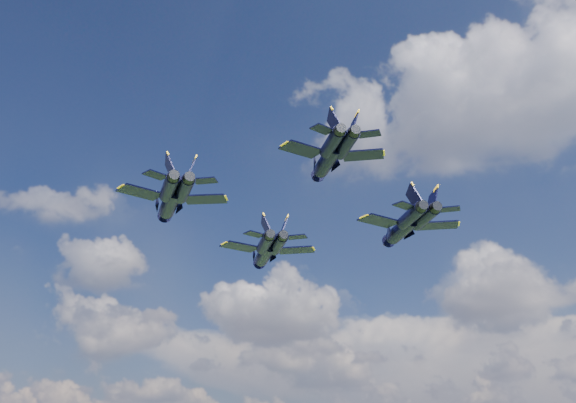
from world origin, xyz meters
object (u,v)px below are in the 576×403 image
(jet_lead, at_px, (265,254))
(jet_slot, at_px, (327,161))
(jet_left, at_px, (170,203))
(jet_right, at_px, (401,229))

(jet_lead, xyz_separation_m, jet_slot, (22.29, -24.71, 0.12))
(jet_left, bearing_deg, jet_right, 1.58)
(jet_left, xyz_separation_m, jet_slot, (21.13, -0.94, 0.43))
(jet_lead, distance_m, jet_right, 21.61)
(jet_right, bearing_deg, jet_lead, 134.57)
(jet_lead, height_order, jet_left, jet_lead)
(jet_left, relative_size, jet_right, 0.93)
(jet_lead, relative_size, jet_right, 1.02)
(jet_lead, distance_m, jet_slot, 33.27)
(jet_lead, distance_m, jet_left, 23.79)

